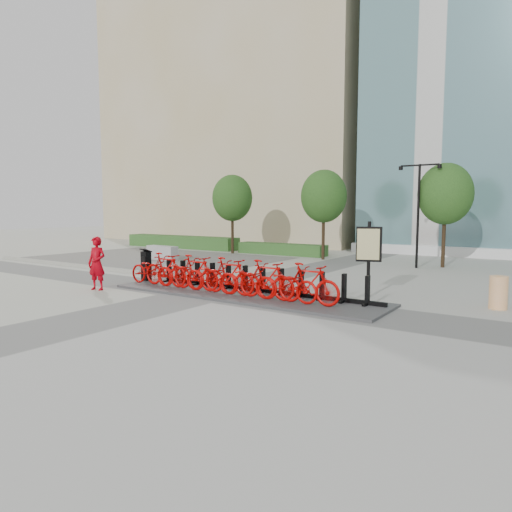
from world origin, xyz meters
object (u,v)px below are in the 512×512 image
Objects in this scene: kiosk at (146,265)px; jersey_barrier at (162,253)px; worker_red at (97,263)px; map_sign at (369,248)px; construction_barrel at (498,293)px; bike_0 at (152,270)px.

jersey_barrier is (-5.45, 6.15, -0.28)m from kiosk.
map_sign is at bearing 11.43° from worker_red.
worker_red reaches higher than construction_barrel.
bike_0 is 1.93m from worker_red.
kiosk reaches higher than jersey_barrier.
map_sign is at bearing -172.64° from construction_barrel.
map_sign is at bearing -72.47° from bike_0.
construction_barrel is 3.86m from map_sign.
jersey_barrier is (-5.30, 8.28, -0.54)m from worker_red.
map_sign reaches higher than construction_barrel.
worker_red reaches higher than bike_0.
kiosk is at bearing 58.90° from bike_0.
bike_0 is at bearing -43.00° from jersey_barrier.
construction_barrel is (12.07, 4.42, -0.47)m from worker_red.
kiosk is at bearing -169.13° from construction_barrel.
kiosk reaches higher than bike_0.
map_sign reaches higher than worker_red.
map_sign is (8.26, 1.82, 0.94)m from kiosk.
map_sign is (7.40, 2.34, 1.00)m from bike_0.
kiosk is at bearing -44.87° from jersey_barrier.
bike_0 is 0.99× the size of jersey_barrier.
map_sign is at bearing 15.33° from kiosk.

